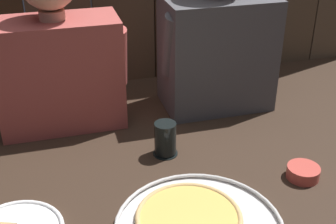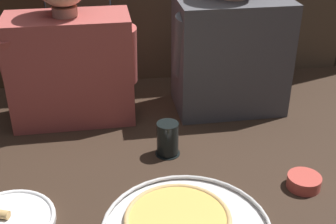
{
  "view_description": "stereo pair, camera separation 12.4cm",
  "coord_description": "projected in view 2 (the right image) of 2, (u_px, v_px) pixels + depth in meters",
  "views": [
    {
      "loc": [
        -0.3,
        -0.95,
        0.77
      ],
      "look_at": [
        -0.0,
        0.1,
        0.18
      ],
      "focal_mm": 47.89,
      "sensor_mm": 36.0,
      "label": 1
    },
    {
      "loc": [
        -0.17,
        -0.98,
        0.77
      ],
      "look_at": [
        -0.0,
        0.1,
        0.18
      ],
      "focal_mm": 47.89,
      "sensor_mm": 36.0,
      "label": 2
    }
  ],
  "objects": [
    {
      "name": "dinner_plate",
      "position": [
        7.0,
        221.0,
        1.11
      ],
      "size": [
        0.24,
        0.24,
        0.03
      ],
      "color": "white",
      "rests_on": "ground"
    },
    {
      "name": "dipping_bowl",
      "position": [
        304.0,
        181.0,
        1.23
      ],
      "size": [
        0.09,
        0.09,
        0.04
      ],
      "color": "#CC4C42",
      "rests_on": "ground"
    },
    {
      "name": "diner_right",
      "position": [
        232.0,
        32.0,
        1.53
      ],
      "size": [
        0.42,
        0.24,
        0.63
      ],
      "color": "#4C4C51",
      "rests_on": "ground"
    },
    {
      "name": "drinking_glass",
      "position": [
        168.0,
        139.0,
        1.36
      ],
      "size": [
        0.08,
        0.08,
        0.11
      ],
      "color": "black",
      "rests_on": "ground"
    },
    {
      "name": "ground_plane",
      "position": [
        174.0,
        186.0,
        1.24
      ],
      "size": [
        3.2,
        3.2,
        0.0
      ],
      "primitive_type": "plane",
      "color": "#332319"
    },
    {
      "name": "diner_left",
      "position": [
        69.0,
        48.0,
        1.47
      ],
      "size": [
        0.44,
        0.21,
        0.58
      ],
      "color": "#AD4C47",
      "rests_on": "ground"
    }
  ]
}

